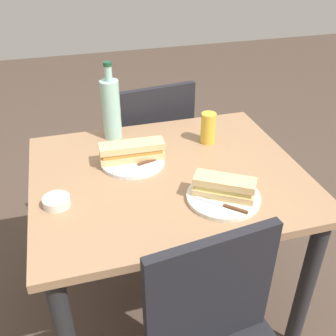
{
  "coord_description": "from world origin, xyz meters",
  "views": [
    {
      "loc": [
        0.33,
        1.16,
        1.52
      ],
      "look_at": [
        0.0,
        0.0,
        0.74
      ],
      "focal_mm": 42.43,
      "sensor_mm": 36.0,
      "label": 1
    }
  ],
  "objects_px": {
    "plate_near": "(133,161)",
    "water_bottle": "(111,108)",
    "olive_bowl": "(57,202)",
    "beer_glass": "(208,128)",
    "plate_far": "(223,197)",
    "chair_near": "(151,147)",
    "baguette_sandwich_near": "(132,151)",
    "baguette_sandwich_far": "(224,187)",
    "knife_near": "(138,165)",
    "knife_far": "(224,206)",
    "dining_table": "(168,199)"
  },
  "relations": [
    {
      "from": "chair_near",
      "to": "plate_far",
      "type": "bearing_deg",
      "value": 94.01
    },
    {
      "from": "plate_near",
      "to": "knife_far",
      "type": "distance_m",
      "value": 0.42
    },
    {
      "from": "baguette_sandwich_far",
      "to": "olive_bowl",
      "type": "height_order",
      "value": "baguette_sandwich_far"
    },
    {
      "from": "plate_near",
      "to": "knife_far",
      "type": "relative_size",
      "value": 1.79
    },
    {
      "from": "dining_table",
      "to": "baguette_sandwich_far",
      "type": "bearing_deg",
      "value": 123.33
    },
    {
      "from": "dining_table",
      "to": "baguette_sandwich_far",
      "type": "distance_m",
      "value": 0.3
    },
    {
      "from": "olive_bowl",
      "to": "chair_near",
      "type": "bearing_deg",
      "value": -124.51
    },
    {
      "from": "plate_far",
      "to": "water_bottle",
      "type": "relative_size",
      "value": 0.76
    },
    {
      "from": "plate_near",
      "to": "knife_near",
      "type": "distance_m",
      "value": 0.05
    },
    {
      "from": "plate_near",
      "to": "water_bottle",
      "type": "height_order",
      "value": "water_bottle"
    },
    {
      "from": "dining_table",
      "to": "chair_near",
      "type": "distance_m",
      "value": 0.62
    },
    {
      "from": "baguette_sandwich_far",
      "to": "plate_far",
      "type": "bearing_deg",
      "value": 0.0
    },
    {
      "from": "plate_far",
      "to": "baguette_sandwich_far",
      "type": "bearing_deg",
      "value": 0.0
    },
    {
      "from": "chair_near",
      "to": "plate_near",
      "type": "distance_m",
      "value": 0.59
    },
    {
      "from": "dining_table",
      "to": "knife_far",
      "type": "distance_m",
      "value": 0.31
    },
    {
      "from": "water_bottle",
      "to": "olive_bowl",
      "type": "bearing_deg",
      "value": 58.81
    },
    {
      "from": "plate_near",
      "to": "beer_glass",
      "type": "bearing_deg",
      "value": -167.63
    },
    {
      "from": "chair_near",
      "to": "plate_far",
      "type": "relative_size",
      "value": 3.48
    },
    {
      "from": "beer_glass",
      "to": "chair_near",
      "type": "bearing_deg",
      "value": -71.46
    },
    {
      "from": "water_bottle",
      "to": "baguette_sandwich_far",
      "type": "bearing_deg",
      "value": 117.9
    },
    {
      "from": "knife_near",
      "to": "olive_bowl",
      "type": "bearing_deg",
      "value": 25.2
    },
    {
      "from": "plate_near",
      "to": "baguette_sandwich_far",
      "type": "xyz_separation_m",
      "value": [
        -0.24,
        0.31,
        0.04
      ]
    },
    {
      "from": "dining_table",
      "to": "plate_near",
      "type": "distance_m",
      "value": 0.2
    },
    {
      "from": "plate_near",
      "to": "olive_bowl",
      "type": "xyz_separation_m",
      "value": [
        0.29,
        0.19,
        0.01
      ]
    },
    {
      "from": "baguette_sandwich_far",
      "to": "water_bottle",
      "type": "xyz_separation_m",
      "value": [
        0.28,
        -0.53,
        0.08
      ]
    },
    {
      "from": "olive_bowl",
      "to": "plate_near",
      "type": "bearing_deg",
      "value": -146.35
    },
    {
      "from": "plate_far",
      "to": "beer_glass",
      "type": "relative_size",
      "value": 1.91
    },
    {
      "from": "water_bottle",
      "to": "plate_far",
      "type": "bearing_deg",
      "value": 117.9
    },
    {
      "from": "chair_near",
      "to": "knife_far",
      "type": "xyz_separation_m",
      "value": [
        -0.04,
        0.86,
        0.25
      ]
    },
    {
      "from": "plate_far",
      "to": "baguette_sandwich_far",
      "type": "height_order",
      "value": "baguette_sandwich_far"
    },
    {
      "from": "knife_far",
      "to": "beer_glass",
      "type": "relative_size",
      "value": 1.07
    },
    {
      "from": "baguette_sandwich_near",
      "to": "olive_bowl",
      "type": "relative_size",
      "value": 2.76
    },
    {
      "from": "baguette_sandwich_far",
      "to": "baguette_sandwich_near",
      "type": "bearing_deg",
      "value": -51.75
    },
    {
      "from": "baguette_sandwich_near",
      "to": "plate_near",
      "type": "bearing_deg",
      "value": 90.0
    },
    {
      "from": "dining_table",
      "to": "olive_bowl",
      "type": "relative_size",
      "value": 11.1
    },
    {
      "from": "knife_near",
      "to": "knife_far",
      "type": "xyz_separation_m",
      "value": [
        -0.21,
        0.31,
        0.0
      ]
    },
    {
      "from": "chair_near",
      "to": "baguette_sandwich_near",
      "type": "distance_m",
      "value": 0.6
    },
    {
      "from": "plate_near",
      "to": "water_bottle",
      "type": "relative_size",
      "value": 0.76
    },
    {
      "from": "knife_near",
      "to": "chair_near",
      "type": "bearing_deg",
      "value": -107.83
    },
    {
      "from": "plate_near",
      "to": "baguette_sandwich_near",
      "type": "xyz_separation_m",
      "value": [
        0.0,
        -0.0,
        0.04
      ]
    },
    {
      "from": "knife_near",
      "to": "knife_far",
      "type": "bearing_deg",
      "value": 124.41
    },
    {
      "from": "beer_glass",
      "to": "knife_far",
      "type": "bearing_deg",
      "value": 76.08
    },
    {
      "from": "chair_near",
      "to": "baguette_sandwich_far",
      "type": "bearing_deg",
      "value": 94.01
    },
    {
      "from": "dining_table",
      "to": "water_bottle",
      "type": "distance_m",
      "value": 0.44
    },
    {
      "from": "chair_near",
      "to": "baguette_sandwich_far",
      "type": "height_order",
      "value": "chair_near"
    },
    {
      "from": "plate_near",
      "to": "baguette_sandwich_near",
      "type": "relative_size",
      "value": 1.01
    },
    {
      "from": "chair_near",
      "to": "knife_near",
      "type": "distance_m",
      "value": 0.63
    },
    {
      "from": "chair_near",
      "to": "olive_bowl",
      "type": "xyz_separation_m",
      "value": [
        0.48,
        0.69,
        0.25
      ]
    },
    {
      "from": "knife_near",
      "to": "baguette_sandwich_far",
      "type": "distance_m",
      "value": 0.35
    },
    {
      "from": "beer_glass",
      "to": "water_bottle",
      "type": "bearing_deg",
      "value": -22.22
    }
  ]
}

